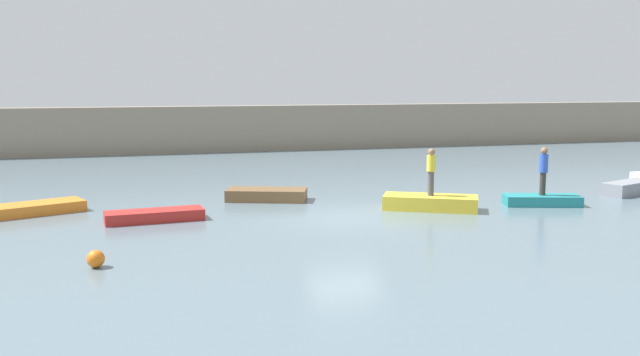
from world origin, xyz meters
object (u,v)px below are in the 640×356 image
at_px(rowboat_yellow, 430,203).
at_px(person_yellow_shirt, 431,169).
at_px(rowboat_teal, 542,200).
at_px(rowboat_grey, 630,188).
at_px(rowboat_orange, 33,209).
at_px(mooring_buoy, 96,259).
at_px(person_blue_shirt, 543,168).
at_px(rowboat_red, 155,216).
at_px(rowboat_brown, 267,195).

distance_m(rowboat_yellow, person_yellow_shirt, 1.21).
distance_m(rowboat_teal, rowboat_grey, 5.12).
bearing_deg(person_yellow_shirt, rowboat_orange, 167.40).
height_order(rowboat_teal, rowboat_grey, rowboat_grey).
relative_size(rowboat_orange, mooring_buoy, 7.62).
relative_size(rowboat_teal, rowboat_grey, 0.99).
height_order(person_yellow_shirt, person_blue_shirt, person_yellow_shirt).
height_order(rowboat_red, rowboat_teal, rowboat_teal).
xyz_separation_m(rowboat_orange, person_yellow_shirt, (13.68, -3.06, 1.28)).
height_order(rowboat_orange, rowboat_yellow, rowboat_yellow).
bearing_deg(person_blue_shirt, rowboat_teal, 0.00).
distance_m(rowboat_red, rowboat_brown, 5.21).
relative_size(person_blue_shirt, mooring_buoy, 4.03).
distance_m(rowboat_grey, person_yellow_shirt, 9.47).
relative_size(rowboat_brown, person_yellow_shirt, 1.80).
bearing_deg(rowboat_brown, mooring_buoy, -106.08).
distance_m(rowboat_red, person_yellow_shirt, 9.75).
relative_size(rowboat_orange, person_yellow_shirt, 1.99).
bearing_deg(rowboat_teal, rowboat_red, -166.65).
bearing_deg(rowboat_teal, rowboat_grey, 31.55).
bearing_deg(rowboat_red, rowboat_brown, 28.30).
xyz_separation_m(rowboat_teal, person_yellow_shirt, (-4.38, 0.33, 1.28)).
height_order(rowboat_brown, mooring_buoy, rowboat_brown).
bearing_deg(rowboat_brown, rowboat_grey, 9.81).
distance_m(rowboat_red, person_blue_shirt, 14.11).
xyz_separation_m(rowboat_red, rowboat_grey, (18.99, 0.26, 0.08)).
bearing_deg(rowboat_red, rowboat_orange, 144.40).
height_order(rowboat_red, mooring_buoy, mooring_buoy).
bearing_deg(rowboat_brown, person_yellow_shirt, -13.74).
distance_m(rowboat_teal, person_blue_shirt, 1.20).
distance_m(rowboat_brown, person_blue_shirt, 10.47).
relative_size(rowboat_orange, person_blue_shirt, 1.89).
xyz_separation_m(rowboat_orange, mooring_buoy, (2.39, -7.84, 0.03)).
height_order(rowboat_red, rowboat_grey, rowboat_grey).
xyz_separation_m(rowboat_grey, person_yellow_shirt, (-9.35, -0.92, 1.21)).
xyz_separation_m(rowboat_brown, rowboat_yellow, (5.28, -3.51, 0.03)).
height_order(rowboat_yellow, rowboat_teal, rowboat_yellow).
relative_size(rowboat_brown, rowboat_teal, 1.11).
bearing_deg(rowboat_orange, rowboat_yellow, -34.40).
distance_m(rowboat_grey, person_blue_shirt, 5.24).
xyz_separation_m(rowboat_teal, rowboat_grey, (4.96, 1.25, 0.07)).
xyz_separation_m(person_yellow_shirt, person_blue_shirt, (4.38, -0.33, -0.08)).
bearing_deg(rowboat_red, person_yellow_shirt, -8.79).
relative_size(rowboat_brown, rowboat_grey, 1.09).
distance_m(rowboat_orange, rowboat_teal, 18.38).
xyz_separation_m(rowboat_brown, person_blue_shirt, (9.67, -3.84, 1.17)).
relative_size(rowboat_red, rowboat_yellow, 0.96).
xyz_separation_m(rowboat_red, person_yellow_shirt, (9.64, -0.66, 1.29)).
xyz_separation_m(rowboat_yellow, rowboat_grey, (9.35, 0.92, 0.00)).
bearing_deg(rowboat_orange, rowboat_brown, -18.72).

